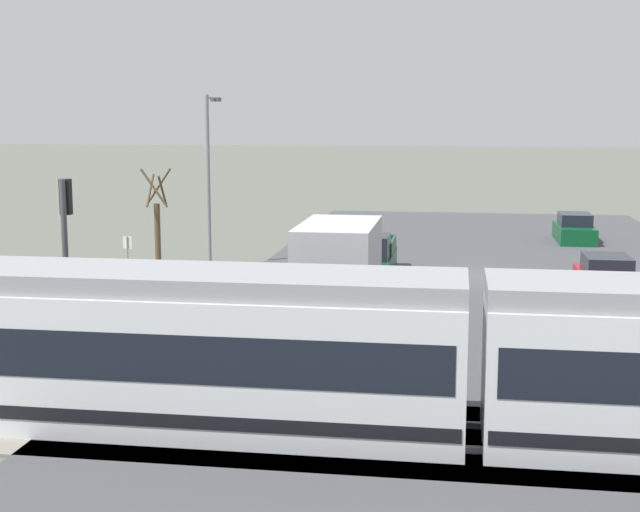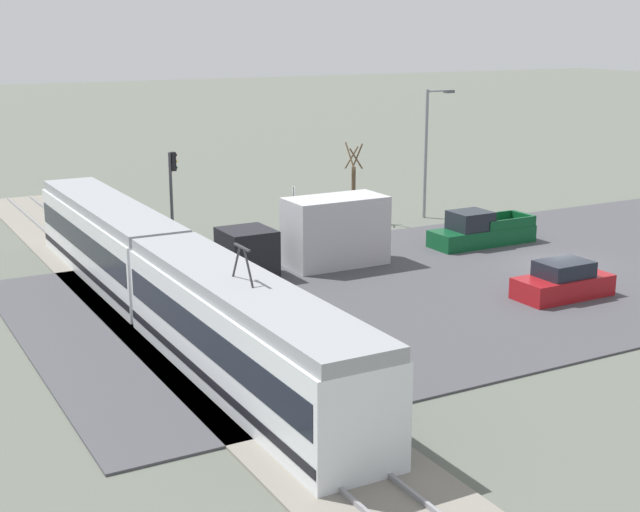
% 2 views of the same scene
% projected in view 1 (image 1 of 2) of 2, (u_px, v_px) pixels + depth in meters
% --- Properties ---
extents(ground_plane, '(320.00, 320.00, 0.00)m').
position_uv_depth(ground_plane, '(489.00, 278.00, 37.19)').
color(ground_plane, '#565B51').
extents(road_surface, '(20.11, 49.66, 0.08)m').
position_uv_depth(road_surface, '(489.00, 278.00, 37.19)').
color(road_surface, '#424247').
rests_on(road_surface, ground).
extents(rail_bed, '(61.24, 4.40, 0.22)m').
position_uv_depth(rail_bed, '(520.00, 444.00, 18.33)').
color(rail_bed, gray).
rests_on(rail_bed, ground).
extents(light_rail_tram, '(29.37, 2.76, 4.56)m').
position_uv_depth(light_rail_tram, '(475.00, 363.00, 18.21)').
color(light_rail_tram, silver).
rests_on(light_rail_tram, ground).
extents(box_truck, '(2.40, 8.12, 3.28)m').
position_uv_depth(box_truck, '(333.00, 284.00, 27.49)').
color(box_truck, black).
rests_on(box_truck, ground).
extents(pickup_truck, '(1.92, 5.79, 1.84)m').
position_uv_depth(pickup_truck, '(369.00, 260.00, 37.13)').
color(pickup_truck, '#0C4723').
rests_on(pickup_truck, ground).
extents(sedan_car_0, '(1.87, 4.36, 1.50)m').
position_uv_depth(sedan_car_0, '(574.00, 230.00, 47.54)').
color(sedan_car_0, '#0C4723').
rests_on(sedan_car_0, ground).
extents(sedan_car_1, '(1.89, 4.24, 1.56)m').
position_uv_depth(sedan_car_1, '(606.00, 280.00, 32.93)').
color(sedan_car_1, maroon).
rests_on(sedan_car_1, ground).
extents(traffic_light_pole, '(0.28, 0.47, 5.08)m').
position_uv_depth(traffic_light_pole, '(66.00, 246.00, 23.71)').
color(traffic_light_pole, '#47474C').
rests_on(traffic_light_pole, ground).
extents(street_tree, '(1.11, 0.92, 4.69)m').
position_uv_depth(street_tree, '(158.00, 233.00, 35.39)').
color(street_tree, brown).
rests_on(street_tree, ground).
extents(street_lamp_near_crossing, '(0.36, 1.95, 7.63)m').
position_uv_depth(street_lamp_near_crossing, '(209.00, 168.00, 39.48)').
color(street_lamp_near_crossing, gray).
rests_on(street_lamp_near_crossing, ground).
extents(no_parking_sign, '(0.32, 0.08, 2.53)m').
position_uv_depth(no_parking_sign, '(128.00, 264.00, 31.45)').
color(no_parking_sign, gray).
rests_on(no_parking_sign, ground).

